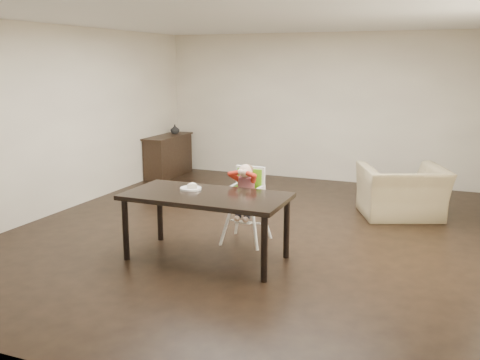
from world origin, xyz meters
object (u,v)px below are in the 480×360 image
object	(u,v)px
high_chair	(247,187)
sideboard	(168,156)
dining_table	(206,201)
armchair	(402,183)

from	to	relation	value
high_chair	sideboard	bearing A→B (deg)	133.17
dining_table	sideboard	bearing A→B (deg)	125.07
dining_table	high_chair	xyz separation A→B (m)	(0.20, 0.73, 0.02)
dining_table	armchair	xyz separation A→B (m)	(1.85, 2.55, -0.18)
dining_table	sideboard	distance (m)	4.63
dining_table	high_chair	distance (m)	0.75
dining_table	armchair	bearing A→B (deg)	54.13
high_chair	armchair	size ratio (longest dim) A/B	0.86
dining_table	armchair	world-z (taller)	armchair
sideboard	high_chair	bearing A→B (deg)	-46.96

